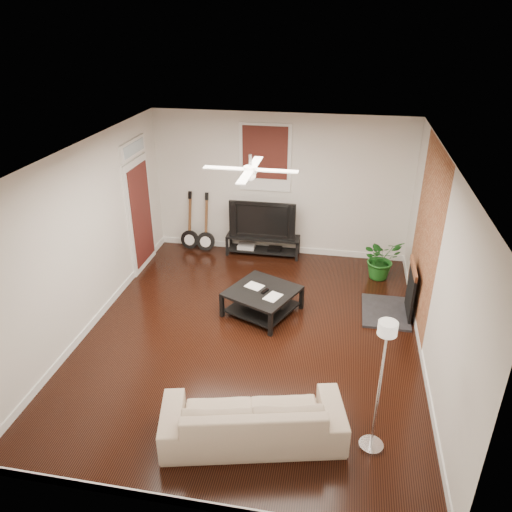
% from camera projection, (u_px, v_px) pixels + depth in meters
% --- Properties ---
extents(room, '(5.01, 6.01, 2.81)m').
position_uv_depth(room, '(251.00, 253.00, 6.92)').
color(room, black).
rests_on(room, ground).
extents(brick_accent, '(0.02, 2.20, 2.80)m').
position_uv_depth(brick_accent, '(426.00, 237.00, 7.40)').
color(brick_accent, brown).
rests_on(brick_accent, floor).
extents(fireplace, '(0.80, 1.10, 0.92)m').
position_uv_depth(fireplace, '(398.00, 289.00, 7.87)').
color(fireplace, black).
rests_on(fireplace, floor).
extents(window_back, '(1.00, 0.06, 1.30)m').
position_uv_depth(window_back, '(265.00, 158.00, 9.34)').
color(window_back, '#3F1811').
rests_on(window_back, wall_back).
extents(door_left, '(0.08, 1.00, 2.50)m').
position_uv_depth(door_left, '(139.00, 205.00, 9.07)').
color(door_left, white).
rests_on(door_left, wall_left).
extents(tv_stand, '(1.46, 0.39, 0.41)m').
position_uv_depth(tv_stand, '(263.00, 245.00, 9.95)').
color(tv_stand, black).
rests_on(tv_stand, floor).
extents(tv, '(1.31, 0.17, 0.75)m').
position_uv_depth(tv, '(263.00, 218.00, 9.71)').
color(tv, black).
rests_on(tv, tv_stand).
extents(coffee_table, '(1.32, 1.32, 0.42)m').
position_uv_depth(coffee_table, '(262.00, 301.00, 8.02)').
color(coffee_table, black).
rests_on(coffee_table, floor).
extents(sofa, '(2.21, 1.27, 0.61)m').
position_uv_depth(sofa, '(253.00, 416.00, 5.61)').
color(sofa, tan).
rests_on(sofa, floor).
extents(floor_lamp, '(0.34, 0.34, 1.69)m').
position_uv_depth(floor_lamp, '(379.00, 388.00, 5.24)').
color(floor_lamp, white).
rests_on(floor_lamp, floor).
extents(potted_plant, '(0.90, 0.87, 0.77)m').
position_uv_depth(potted_plant, '(381.00, 258.00, 9.02)').
color(potted_plant, '#1A5E1B').
rests_on(potted_plant, floor).
extents(guitar_left, '(0.41, 0.31, 1.22)m').
position_uv_depth(guitar_left, '(189.00, 222.00, 9.99)').
color(guitar_left, black).
rests_on(guitar_left, floor).
extents(guitar_right, '(0.38, 0.27, 1.22)m').
position_uv_depth(guitar_right, '(205.00, 224.00, 9.91)').
color(guitar_right, black).
rests_on(guitar_right, floor).
extents(ceiling_fan, '(1.24, 1.24, 0.32)m').
position_uv_depth(ceiling_fan, '(250.00, 169.00, 6.39)').
color(ceiling_fan, white).
rests_on(ceiling_fan, ceiling).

